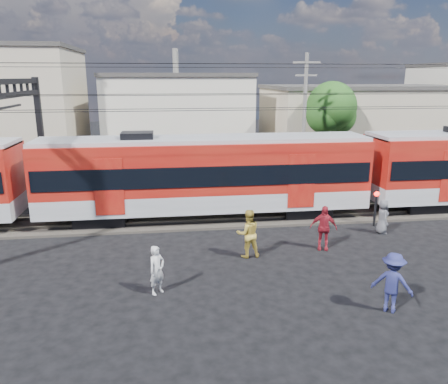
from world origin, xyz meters
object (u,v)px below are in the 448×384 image
(pedestrian_a, at_px, (157,270))
(crossing_signal, at_px, (376,201))
(commuter_train, at_px, (209,173))
(pedestrian_c, at_px, (392,283))

(pedestrian_a, height_order, crossing_signal, crossing_signal)
(commuter_train, bearing_deg, pedestrian_c, -64.64)
(commuter_train, height_order, pedestrian_a, commuter_train)
(commuter_train, xyz_separation_m, pedestrian_c, (4.60, -9.70, -1.45))
(commuter_train, height_order, pedestrian_c, commuter_train)
(commuter_train, height_order, crossing_signal, commuter_train)
(commuter_train, relative_size, crossing_signal, 28.36)
(crossing_signal, bearing_deg, pedestrian_c, -112.88)
(pedestrian_a, height_order, pedestrian_c, pedestrian_c)
(commuter_train, distance_m, pedestrian_a, 8.15)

